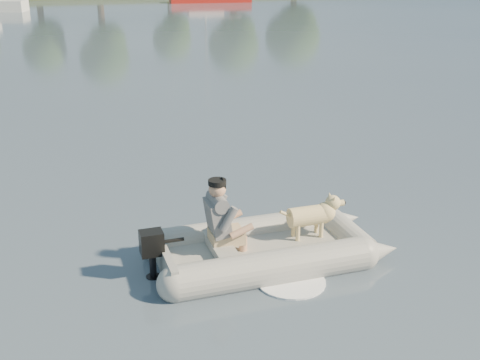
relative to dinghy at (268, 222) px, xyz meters
name	(u,v)px	position (x,y,z in m)	size (l,w,h in m)	color
water	(248,273)	(-0.41, -0.32, -0.61)	(160.00, 160.00, 0.00)	slate
dinghy	(268,222)	(0.00, 0.00, 0.00)	(4.52, 2.74, 1.43)	#999995
man	(219,215)	(-0.72, 0.05, 0.19)	(0.75, 0.64, 1.11)	slate
dog	(308,219)	(0.67, 0.06, -0.08)	(0.96, 0.34, 0.64)	tan
outboard_motor	(152,257)	(-1.72, -0.01, -0.29)	(0.43, 0.30, 0.81)	black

